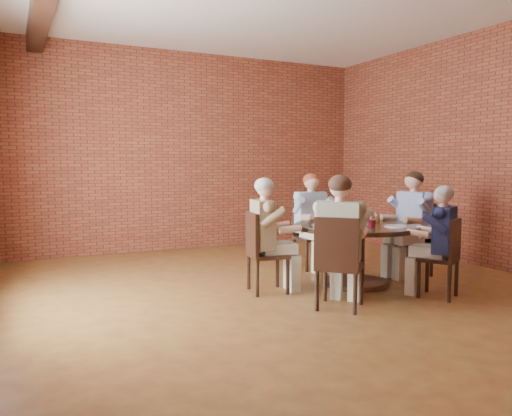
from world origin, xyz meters
name	(u,v)px	position (x,y,z in m)	size (l,w,h in m)	color
floor	(292,293)	(0.00, 0.00, 0.00)	(7.00, 7.00, 0.00)	olive
wall_back	(191,151)	(0.00, 3.50, 1.70)	(7.00, 7.00, 0.00)	brown
wall_right	(492,148)	(3.25, 0.00, 1.70)	(7.00, 7.00, 0.00)	brown
dining_table	(356,242)	(0.90, 0.00, 0.53)	(1.50, 1.50, 0.75)	black
chair_a	(415,236)	(1.97, 0.12, 0.52)	(0.50, 0.50, 0.96)	black
diner_a	(411,224)	(1.88, 0.11, 0.69)	(0.56, 0.69, 1.38)	#4866BC
chair_b	(309,232)	(0.97, 1.17, 0.51)	(0.46, 0.46, 0.94)	black
diner_b	(312,221)	(0.96, 1.08, 0.67)	(0.53, 0.66, 1.34)	#8B9CB1
chair_c	(261,249)	(-0.30, 0.21, 0.51)	(0.49, 0.49, 0.93)	black
diner_c	(268,235)	(-0.21, 0.19, 0.66)	(0.52, 0.64, 1.32)	brown
chair_d	(338,260)	(0.09, -0.77, 0.52)	(0.63, 0.63, 0.96)	black
diner_d	(340,242)	(0.15, -0.70, 0.68)	(0.55, 0.68, 1.37)	#B49E8E
chair_e	(445,255)	(1.41, -0.92, 0.49)	(0.52, 0.52, 0.89)	black
diner_e	(439,242)	(1.38, -0.85, 0.62)	(0.47, 0.58, 1.24)	#1B204C
plate_a	(369,220)	(1.28, 0.24, 0.76)	(0.26, 0.26, 0.01)	white
plate_b	(333,221)	(0.83, 0.40, 0.76)	(0.26, 0.26, 0.01)	white
plate_c	(322,225)	(0.44, 0.05, 0.76)	(0.26, 0.26, 0.01)	white
plate_d	(395,226)	(1.16, -0.39, 0.76)	(0.26, 0.26, 0.01)	white
glass_a	(372,217)	(1.17, 0.04, 0.82)	(0.07, 0.07, 0.14)	white
glass_b	(350,217)	(0.95, 0.19, 0.82)	(0.07, 0.07, 0.14)	white
glass_c	(333,216)	(0.82, 0.37, 0.82)	(0.07, 0.07, 0.14)	white
glass_d	(347,218)	(0.81, 0.07, 0.82)	(0.07, 0.07, 0.14)	white
glass_e	(345,221)	(0.65, -0.12, 0.82)	(0.07, 0.07, 0.14)	white
glass_f	(372,222)	(0.86, -0.34, 0.82)	(0.07, 0.07, 0.14)	white
glass_g	(366,220)	(0.92, -0.15, 0.82)	(0.07, 0.07, 0.14)	white
glass_h	(377,218)	(1.18, -0.05, 0.82)	(0.07, 0.07, 0.14)	white
smartphone	(399,224)	(1.34, -0.26, 0.75)	(0.08, 0.15, 0.01)	black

